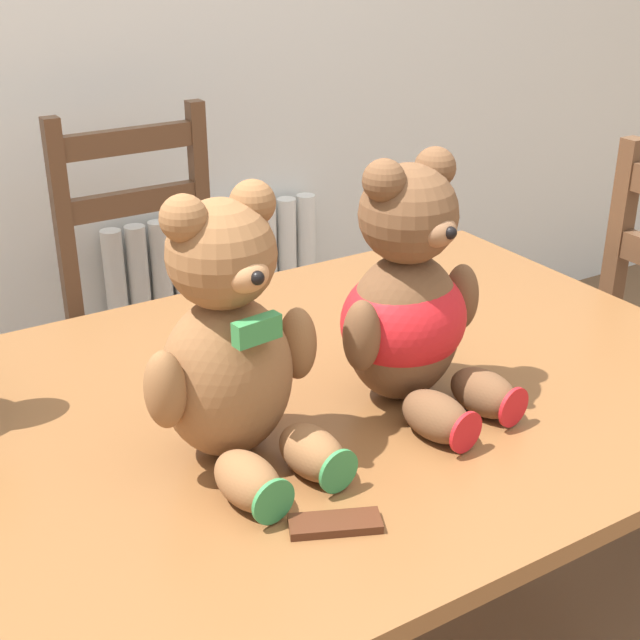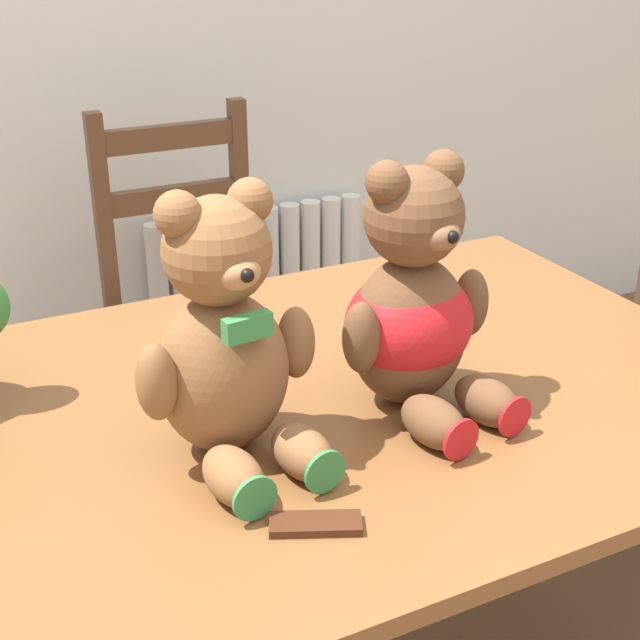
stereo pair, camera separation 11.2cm
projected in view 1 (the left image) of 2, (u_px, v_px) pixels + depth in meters
radiator at (219, 314)px, 2.78m from camera, size 0.71×0.10×0.60m
dining_table at (318, 433)px, 1.50m from camera, size 1.44×0.99×0.70m
wooden_chair_behind at (161, 318)px, 2.27m from camera, size 0.41×0.39×0.98m
teddy_bear_left at (231, 348)px, 1.23m from camera, size 0.28×0.29×0.40m
teddy_bear_right at (409, 306)px, 1.38m from camera, size 0.28×0.31×0.40m
chocolate_bar at (335, 524)px, 1.14m from camera, size 0.13×0.09×0.01m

